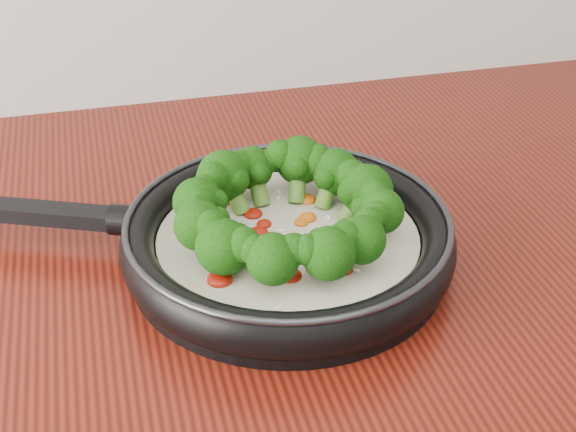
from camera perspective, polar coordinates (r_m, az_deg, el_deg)
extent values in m
cylinder|color=black|center=(0.71, 0.00, -3.06)|extent=(0.36, 0.36, 0.01)
torus|color=black|center=(0.70, 0.00, -1.62)|extent=(0.38, 0.38, 0.03)
torus|color=#2D2D33|center=(0.69, 0.00, -0.25)|extent=(0.37, 0.37, 0.01)
cube|color=black|center=(0.76, -16.94, 0.18)|extent=(0.17, 0.09, 0.01)
cylinder|color=black|center=(0.73, -11.52, -0.30)|extent=(0.04, 0.04, 0.03)
cylinder|color=beige|center=(0.70, 0.00, -2.04)|extent=(0.30, 0.30, 0.02)
ellipsoid|color=#9A1307|center=(0.65, 0.14, -4.27)|extent=(0.03, 0.03, 0.01)
ellipsoid|color=#9A1307|center=(0.70, -2.13, -1.24)|extent=(0.03, 0.03, 0.01)
ellipsoid|color=#DB5C0E|center=(0.75, 1.40, 1.17)|extent=(0.02, 0.02, 0.01)
ellipsoid|color=#9A1307|center=(0.75, -4.36, 1.18)|extent=(0.03, 0.03, 0.01)
ellipsoid|color=#9A1307|center=(0.71, -1.72, -0.57)|extent=(0.02, 0.02, 0.01)
ellipsoid|color=#DB5C0E|center=(0.68, 5.47, -2.36)|extent=(0.02, 0.02, 0.01)
ellipsoid|color=#9A1307|center=(0.67, 1.30, -2.74)|extent=(0.02, 0.02, 0.01)
ellipsoid|color=#9A1307|center=(0.65, 3.96, -3.83)|extent=(0.02, 0.02, 0.01)
ellipsoid|color=#DB5C0E|center=(0.72, 1.42, -0.12)|extent=(0.02, 0.02, 0.01)
ellipsoid|color=#9A1307|center=(0.68, -2.82, -2.40)|extent=(0.02, 0.02, 0.01)
ellipsoid|color=#9A1307|center=(0.72, -2.51, 0.15)|extent=(0.02, 0.02, 0.01)
ellipsoid|color=#DB5C0E|center=(0.75, 0.60, 1.57)|extent=(0.02, 0.02, 0.01)
ellipsoid|color=#9A1307|center=(0.72, 7.16, -0.21)|extent=(0.03, 0.03, 0.01)
ellipsoid|color=#9A1307|center=(0.64, -4.89, -4.54)|extent=(0.03, 0.03, 0.01)
ellipsoid|color=#DB5C0E|center=(0.71, 0.94, -0.46)|extent=(0.02, 0.02, 0.01)
ellipsoid|color=#9A1307|center=(0.69, -1.17, -1.62)|extent=(0.03, 0.03, 0.01)
ellipsoid|color=white|center=(0.68, 2.40, -1.95)|extent=(0.01, 0.01, 0.00)
ellipsoid|color=white|center=(0.75, -0.72, 1.28)|extent=(0.01, 0.01, 0.00)
ellipsoid|color=white|center=(0.68, 0.38, -2.02)|extent=(0.01, 0.01, 0.00)
ellipsoid|color=white|center=(0.65, -5.55, -4.52)|extent=(0.01, 0.01, 0.00)
ellipsoid|color=white|center=(0.64, -1.55, -4.81)|extent=(0.01, 0.01, 0.00)
ellipsoid|color=white|center=(0.71, 2.47, -0.85)|extent=(0.01, 0.01, 0.00)
ellipsoid|color=white|center=(0.70, -0.52, -1.08)|extent=(0.01, 0.00, 0.00)
ellipsoid|color=white|center=(0.77, 4.67, 2.13)|extent=(0.01, 0.01, 0.00)
ellipsoid|color=white|center=(0.62, -0.70, -6.53)|extent=(0.01, 0.01, 0.00)
ellipsoid|color=white|center=(0.71, -7.01, -0.96)|extent=(0.00, 0.01, 0.00)
ellipsoid|color=white|center=(0.65, 4.82, -3.83)|extent=(0.01, 0.01, 0.00)
ellipsoid|color=white|center=(0.71, -6.61, -1.01)|extent=(0.01, 0.01, 0.00)
ellipsoid|color=white|center=(0.66, -0.11, -3.50)|extent=(0.01, 0.01, 0.00)
ellipsoid|color=white|center=(0.66, 0.15, -3.43)|extent=(0.01, 0.01, 0.00)
ellipsoid|color=white|center=(0.67, -3.11, -2.55)|extent=(0.01, 0.01, 0.00)
ellipsoid|color=white|center=(0.72, 2.95, -0.10)|extent=(0.00, 0.01, 0.00)
ellipsoid|color=white|center=(0.71, -7.84, -0.58)|extent=(0.01, 0.01, 0.00)
ellipsoid|color=white|center=(0.66, 2.51, -3.13)|extent=(0.01, 0.01, 0.00)
ellipsoid|color=white|center=(0.75, 0.09, 1.23)|extent=(0.00, 0.01, 0.00)
ellipsoid|color=white|center=(0.70, -1.49, -1.42)|extent=(0.01, 0.01, 0.00)
ellipsoid|color=white|center=(0.76, -0.71, 1.73)|extent=(0.01, 0.01, 0.00)
cylinder|color=#619430|center=(0.69, 5.29, -0.78)|extent=(0.03, 0.02, 0.03)
sphere|color=black|center=(0.68, 6.66, 0.34)|extent=(0.05, 0.05, 0.04)
sphere|color=black|center=(0.69, 6.27, 1.52)|extent=(0.03, 0.03, 0.02)
sphere|color=black|center=(0.66, 6.36, 0.09)|extent=(0.03, 0.03, 0.02)
sphere|color=black|center=(0.68, 5.31, 0.56)|extent=(0.03, 0.03, 0.02)
cylinder|color=#619430|center=(0.71, 4.57, 0.55)|extent=(0.03, 0.02, 0.03)
sphere|color=black|center=(0.71, 5.63, 1.84)|extent=(0.06, 0.06, 0.05)
sphere|color=black|center=(0.72, 4.59, 2.89)|extent=(0.04, 0.04, 0.03)
sphere|color=black|center=(0.69, 6.11, 1.49)|extent=(0.04, 0.04, 0.03)
sphere|color=black|center=(0.70, 4.50, 1.69)|extent=(0.03, 0.03, 0.02)
cylinder|color=#619430|center=(0.73, 2.78, 1.64)|extent=(0.03, 0.03, 0.03)
sphere|color=black|center=(0.74, 3.41, 3.16)|extent=(0.06, 0.06, 0.04)
sphere|color=black|center=(0.74, 2.12, 3.84)|extent=(0.04, 0.04, 0.03)
sphere|color=black|center=(0.72, 4.39, 3.06)|extent=(0.03, 0.03, 0.03)
sphere|color=black|center=(0.72, 2.75, 2.78)|extent=(0.03, 0.03, 0.02)
cylinder|color=#619430|center=(0.74, 0.68, 2.23)|extent=(0.03, 0.03, 0.04)
sphere|color=black|center=(0.75, 0.84, 4.01)|extent=(0.06, 0.06, 0.05)
sphere|color=black|center=(0.74, -0.53, 4.39)|extent=(0.04, 0.04, 0.03)
sphere|color=black|center=(0.74, 2.14, 4.16)|extent=(0.04, 0.04, 0.03)
sphere|color=black|center=(0.73, 0.69, 3.55)|extent=(0.03, 0.03, 0.02)
cylinder|color=#619430|center=(0.74, -2.10, 1.87)|extent=(0.02, 0.03, 0.03)
sphere|color=black|center=(0.74, -2.58, 3.46)|extent=(0.05, 0.05, 0.04)
sphere|color=black|center=(0.73, -3.52, 3.53)|extent=(0.03, 0.03, 0.03)
sphere|color=black|center=(0.74, -1.41, 3.95)|extent=(0.03, 0.03, 0.02)
sphere|color=black|center=(0.73, -2.09, 3.04)|extent=(0.03, 0.03, 0.02)
cylinder|color=#619430|center=(0.73, -3.73, 1.33)|extent=(0.03, 0.03, 0.03)
sphere|color=black|center=(0.73, -4.62, 2.86)|extent=(0.06, 0.06, 0.05)
sphere|color=black|center=(0.71, -5.39, 2.69)|extent=(0.04, 0.04, 0.03)
sphere|color=black|center=(0.73, -3.43, 3.65)|extent=(0.04, 0.04, 0.03)
sphere|color=black|center=(0.72, -3.73, 2.57)|extent=(0.03, 0.03, 0.02)
cylinder|color=#619430|center=(0.70, -5.19, -0.22)|extent=(0.03, 0.02, 0.03)
sphere|color=black|center=(0.69, -6.48, 0.99)|extent=(0.06, 0.06, 0.04)
sphere|color=black|center=(0.67, -6.33, 0.80)|extent=(0.04, 0.04, 0.03)
sphere|color=black|center=(0.70, -5.97, 2.03)|extent=(0.03, 0.03, 0.02)
sphere|color=black|center=(0.69, -5.17, 1.06)|extent=(0.03, 0.03, 0.02)
cylinder|color=#619430|center=(0.67, -4.99, -1.64)|extent=(0.03, 0.02, 0.04)
sphere|color=black|center=(0.65, -6.35, -0.68)|extent=(0.06, 0.06, 0.04)
sphere|color=black|center=(0.64, -5.47, -0.72)|extent=(0.03, 0.03, 0.03)
sphere|color=black|center=(0.67, -6.54, 0.45)|extent=(0.03, 0.03, 0.02)
sphere|color=black|center=(0.66, -5.04, -0.23)|extent=(0.03, 0.03, 0.02)
cylinder|color=#619430|center=(0.65, -3.67, -2.77)|extent=(0.03, 0.03, 0.03)
sphere|color=black|center=(0.64, -4.62, -2.20)|extent=(0.06, 0.06, 0.05)
sphere|color=black|center=(0.62, -3.19, -2.05)|extent=(0.04, 0.04, 0.03)
sphere|color=black|center=(0.65, -5.48, -1.10)|extent=(0.04, 0.04, 0.03)
sphere|color=black|center=(0.64, -3.60, -1.47)|extent=(0.03, 0.03, 0.02)
cylinder|color=#619430|center=(0.64, -0.86, -3.52)|extent=(0.03, 0.03, 0.03)
sphere|color=black|center=(0.62, -1.09, -3.10)|extent=(0.05, 0.05, 0.04)
sphere|color=black|center=(0.61, 0.43, -2.40)|extent=(0.03, 0.03, 0.03)
sphere|color=black|center=(0.62, -2.48, -2.38)|extent=(0.03, 0.03, 0.02)
sphere|color=black|center=(0.63, -0.85, -2.14)|extent=(0.03, 0.03, 0.02)
cylinder|color=#619430|center=(0.64, 2.26, -3.23)|extent=(0.02, 0.03, 0.04)
sphere|color=black|center=(0.62, 2.92, -2.68)|extent=(0.06, 0.06, 0.04)
sphere|color=black|center=(0.62, 4.05, -1.55)|extent=(0.04, 0.04, 0.03)
sphere|color=black|center=(0.61, 1.43, -2.43)|extent=(0.03, 0.03, 0.03)
sphere|color=black|center=(0.63, 2.29, -1.78)|extent=(0.03, 0.03, 0.02)
cylinder|color=#619430|center=(0.65, 4.11, -2.46)|extent=(0.03, 0.03, 0.04)
sphere|color=black|center=(0.64, 5.25, -1.71)|extent=(0.05, 0.05, 0.04)
sphere|color=black|center=(0.64, 5.73, -0.46)|extent=(0.03, 0.03, 0.02)
sphere|color=black|center=(0.63, 4.17, -1.74)|extent=(0.03, 0.03, 0.02)
sphere|color=black|center=(0.64, 4.14, -1.04)|extent=(0.03, 0.03, 0.02)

